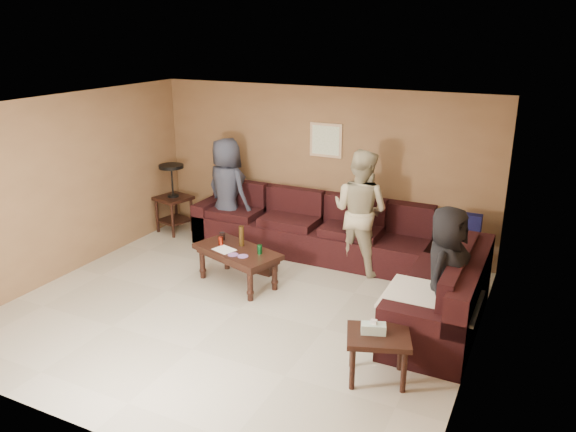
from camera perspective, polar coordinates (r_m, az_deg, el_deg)
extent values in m
plane|color=#BCB69F|center=(7.13, -4.87, -9.34)|extent=(5.50, 5.50, 0.00)
cube|color=silver|center=(6.36, -5.48, 10.53)|extent=(5.50, 5.00, 0.10)
cube|color=olive|center=(8.78, 3.26, 4.90)|extent=(5.50, 0.10, 2.50)
cube|color=olive|center=(4.84, -20.69, -8.29)|extent=(5.50, 0.10, 2.50)
cube|color=olive|center=(8.34, -21.61, 2.84)|extent=(0.10, 5.00, 2.50)
cube|color=olive|center=(5.79, 18.94, -3.58)|extent=(0.10, 5.00, 2.50)
cube|color=black|center=(8.69, 1.98, -2.32)|extent=(3.70, 0.90, 0.45)
cube|color=black|center=(8.83, 2.89, 1.11)|extent=(3.70, 0.24, 0.45)
cube|color=black|center=(9.45, -7.63, -0.14)|extent=(0.24, 0.90, 0.63)
cube|color=black|center=(6.81, 14.95, -9.25)|extent=(0.90, 2.00, 0.45)
cube|color=black|center=(6.58, 18.10, -6.25)|extent=(0.24, 2.00, 0.45)
cube|color=black|center=(6.01, 13.27, -12.15)|extent=(0.90, 0.24, 0.63)
cube|color=#13133C|center=(7.92, 17.40, -1.29)|extent=(0.45, 0.14, 0.45)
cube|color=white|center=(6.25, 14.37, -8.17)|extent=(1.00, 0.85, 0.04)
cube|color=black|center=(7.59, -5.19, -3.61)|extent=(1.33, 0.95, 0.07)
cube|color=black|center=(7.61, -5.17, -4.07)|extent=(1.22, 0.84, 0.05)
cylinder|color=black|center=(7.92, -8.69, -4.76)|extent=(0.08, 0.08, 0.44)
cylinder|color=black|center=(7.22, -3.87, -6.99)|extent=(0.08, 0.08, 0.44)
cylinder|color=black|center=(8.16, -6.24, -3.90)|extent=(0.08, 0.08, 0.44)
cylinder|color=black|center=(7.49, -1.37, -5.96)|extent=(0.08, 0.08, 0.44)
cylinder|color=#A82713|center=(7.72, -6.85, -2.54)|extent=(0.07, 0.07, 0.12)
cylinder|color=#167D34|center=(7.39, -2.89, -3.40)|extent=(0.07, 0.07, 0.12)
cylinder|color=#38250C|center=(7.64, -4.75, -2.04)|extent=(0.07, 0.07, 0.28)
cylinder|color=black|center=(7.91, -6.71, -2.04)|extent=(0.08, 0.08, 0.11)
cube|color=silver|center=(7.58, -6.49, -3.41)|extent=(0.33, 0.30, 0.00)
cylinder|color=#C4457E|center=(7.40, -5.60, -3.93)|extent=(0.14, 0.14, 0.01)
cylinder|color=#C4457E|center=(7.34, -4.61, -4.09)|extent=(0.14, 0.14, 0.01)
cube|color=black|center=(9.65, -11.57, 1.79)|extent=(0.62, 0.62, 0.05)
cube|color=black|center=(9.77, -11.43, -0.40)|extent=(0.55, 0.55, 0.03)
cylinder|color=black|center=(9.78, -13.15, 0.07)|extent=(0.05, 0.05, 0.60)
cylinder|color=black|center=(9.47, -11.64, -0.45)|extent=(0.05, 0.05, 0.60)
cylinder|color=black|center=(10.01, -11.29, 0.64)|extent=(0.05, 0.05, 0.60)
cylinder|color=black|center=(9.71, -9.76, 0.16)|extent=(0.05, 0.05, 0.60)
cylinder|color=black|center=(9.64, -11.59, 2.02)|extent=(0.18, 0.18, 0.03)
cylinder|color=black|center=(9.57, -11.69, 3.52)|extent=(0.03, 0.03, 0.49)
cylinder|color=black|center=(9.51, -11.79, 4.96)|extent=(0.41, 0.41, 0.05)
cube|color=black|center=(5.66, 9.18, -12.01)|extent=(0.74, 0.68, 0.06)
cylinder|color=black|center=(5.62, 6.56, -15.02)|extent=(0.06, 0.06, 0.48)
cylinder|color=black|center=(5.65, 11.69, -15.12)|extent=(0.06, 0.06, 0.48)
cylinder|color=black|center=(5.94, 6.56, -13.00)|extent=(0.06, 0.06, 0.48)
cylinder|color=black|center=(5.96, 11.38, -13.10)|extent=(0.06, 0.06, 0.48)
cube|color=white|center=(5.63, 8.67, -11.22)|extent=(0.27, 0.19, 0.10)
cube|color=silver|center=(5.60, 8.71, -10.60)|extent=(0.06, 0.04, 0.05)
cube|color=black|center=(8.01, -2.15, -4.91)|extent=(0.25, 0.25, 0.27)
cube|color=tan|center=(8.63, 3.88, 7.70)|extent=(0.52, 0.03, 0.52)
cube|color=white|center=(8.62, 3.84, 7.68)|extent=(0.44, 0.01, 0.44)
imported|color=#313444|center=(9.04, -6.20, 2.59)|extent=(0.94, 0.74, 1.70)
imported|color=#C4B892|center=(7.95, 7.34, 0.51)|extent=(0.97, 0.82, 1.76)
imported|color=black|center=(6.42, 15.69, -5.65)|extent=(0.60, 0.82, 1.54)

